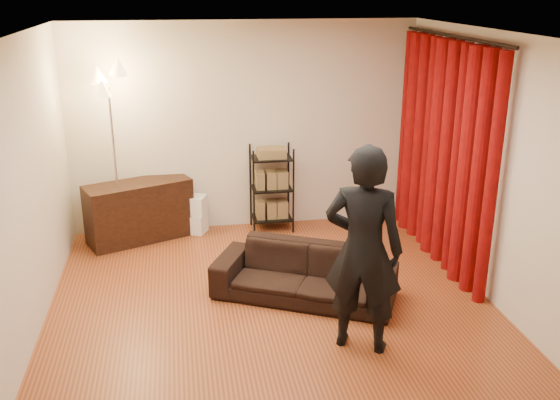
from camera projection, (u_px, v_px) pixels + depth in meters
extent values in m
plane|color=brown|center=(275.00, 314.00, 6.22)|extent=(5.00, 5.00, 0.00)
plane|color=white|center=(274.00, 36.00, 5.32)|extent=(5.00, 5.00, 0.00)
plane|color=beige|center=(244.00, 127.00, 8.10)|extent=(5.00, 0.00, 5.00)
plane|color=beige|center=(346.00, 323.00, 3.44)|extent=(5.00, 0.00, 5.00)
plane|color=beige|center=(20.00, 199.00, 5.42)|extent=(0.00, 5.00, 5.00)
plane|color=beige|center=(501.00, 174.00, 6.12)|extent=(0.00, 5.00, 5.00)
cylinder|color=black|center=(454.00, 36.00, 6.75)|extent=(0.04, 2.65, 0.04)
imported|color=black|center=(304.00, 273.00, 6.47)|extent=(1.99, 1.48, 0.54)
imported|color=black|center=(363.00, 250.00, 5.38)|extent=(0.82, 0.71, 1.89)
cube|color=black|center=(139.00, 211.00, 7.92)|extent=(1.39, 0.96, 0.76)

